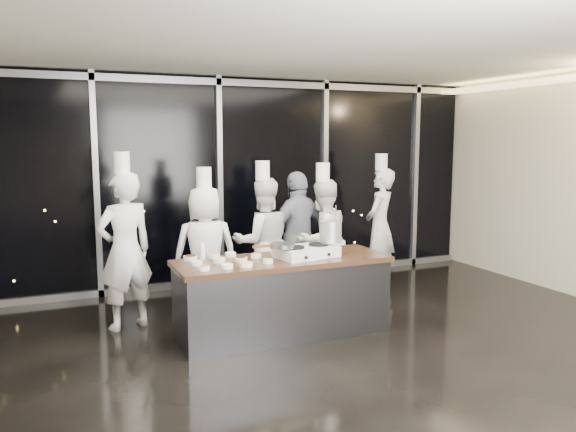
% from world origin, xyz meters
% --- Properties ---
extents(ground, '(9.00, 9.00, 0.00)m').
position_xyz_m(ground, '(0.00, 0.00, 0.00)').
color(ground, black).
rests_on(ground, ground).
extents(room_shell, '(9.02, 7.02, 3.21)m').
position_xyz_m(room_shell, '(0.18, 0.00, 2.25)').
color(room_shell, beige).
rests_on(room_shell, ground).
extents(window_wall, '(8.90, 0.11, 3.20)m').
position_xyz_m(window_wall, '(0.00, 3.43, 1.60)').
color(window_wall, black).
rests_on(window_wall, ground).
extents(demo_counter, '(2.46, 0.86, 0.90)m').
position_xyz_m(demo_counter, '(0.00, 0.90, 0.45)').
color(demo_counter, '#353539').
rests_on(demo_counter, ground).
extents(stove, '(0.75, 0.53, 0.14)m').
position_xyz_m(stove, '(0.29, 0.87, 0.96)').
color(stove, silver).
rests_on(stove, demo_counter).
extents(frying_pan, '(0.51, 0.33, 0.05)m').
position_xyz_m(frying_pan, '(-0.04, 0.83, 1.06)').
color(frying_pan, slate).
rests_on(frying_pan, stove).
extents(stock_pot, '(0.30, 0.30, 0.26)m').
position_xyz_m(stock_pot, '(0.62, 0.91, 1.17)').
color(stock_pot, silver).
rests_on(stock_pot, stove).
extents(prep_bowls, '(1.15, 0.72, 0.05)m').
position_xyz_m(prep_bowls, '(-0.58, 0.96, 0.93)').
color(prep_bowls, white).
rests_on(prep_bowls, demo_counter).
extents(squeeze_bottle, '(0.06, 0.06, 0.21)m').
position_xyz_m(squeeze_bottle, '(-0.86, 1.20, 1.00)').
color(squeeze_bottle, white).
rests_on(squeeze_bottle, demo_counter).
extents(chef_far_left, '(0.79, 0.64, 2.11)m').
position_xyz_m(chef_far_left, '(-1.62, 1.85, 0.96)').
color(chef_far_left, silver).
rests_on(chef_far_left, ground).
extents(chef_left, '(0.87, 0.62, 1.91)m').
position_xyz_m(chef_left, '(-0.62, 1.96, 0.85)').
color(chef_left, silver).
rests_on(chef_left, ground).
extents(chef_center, '(0.90, 0.73, 1.97)m').
position_xyz_m(chef_center, '(0.22, 2.11, 0.88)').
color(chef_center, silver).
rests_on(chef_center, ground).
extents(guest, '(1.14, 0.71, 1.81)m').
position_xyz_m(guest, '(0.76, 2.14, 0.91)').
color(guest, '#16203D').
rests_on(guest, ground).
extents(chef_right, '(0.96, 0.83, 1.93)m').
position_xyz_m(chef_right, '(1.06, 1.99, 0.86)').
color(chef_right, silver).
rests_on(chef_right, ground).
extents(chef_side, '(0.78, 0.74, 2.03)m').
position_xyz_m(chef_side, '(2.34, 2.53, 0.92)').
color(chef_side, silver).
rests_on(chef_side, ground).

